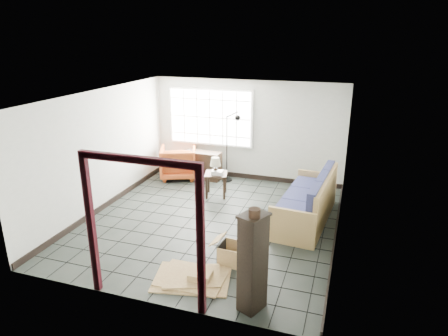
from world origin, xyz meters
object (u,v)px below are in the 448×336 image
(futon_sofa, at_px, (309,204))
(side_table, at_px, (216,177))
(armchair, at_px, (178,161))
(tall_shelf, at_px, (253,262))

(futon_sofa, height_order, side_table, futon_sofa)
(armchair, xyz_separation_m, tall_shelf, (3.23, -4.62, 0.27))
(futon_sofa, bearing_deg, side_table, 168.44)
(side_table, bearing_deg, armchair, 147.43)
(tall_shelf, bearing_deg, futon_sofa, 105.45)
(side_table, bearing_deg, tall_shelf, -63.68)
(tall_shelf, bearing_deg, armchair, 148.04)
(futon_sofa, bearing_deg, tall_shelf, -92.38)
(side_table, xyz_separation_m, tall_shelf, (1.85, -3.74, 0.28))
(side_table, distance_m, tall_shelf, 4.18)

